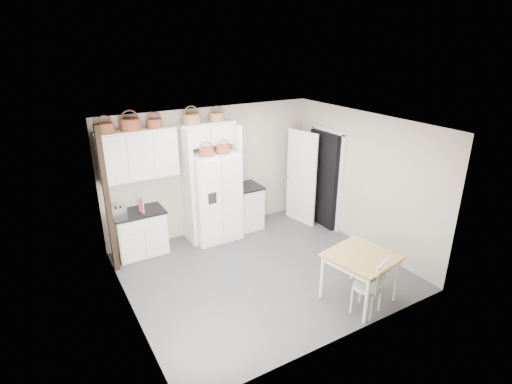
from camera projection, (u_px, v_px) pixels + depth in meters
floor at (262, 271)px, 7.07m from camera, size 4.50×4.50×0.00m
ceiling at (263, 125)px, 6.13m from camera, size 4.50×4.50×0.00m
wall_back at (212, 171)px, 8.20m from camera, size 4.50×0.00×4.50m
wall_left at (124, 235)px, 5.53m from camera, size 0.00×4.00×4.00m
wall_right at (362, 180)px, 7.66m from camera, size 0.00×4.00×4.00m
refrigerator at (214, 197)px, 7.96m from camera, size 0.92×0.74×1.78m
base_cab_left at (140, 233)px, 7.50m from camera, size 0.89×0.57×0.83m
base_cab_right at (247, 207)px, 8.58m from camera, size 0.51×0.62×0.91m
dining_table at (359, 277)px, 6.18m from camera, size 1.09×1.09×0.78m
windsor_chair at (368, 286)px, 5.85m from camera, size 0.57×0.54×0.92m
counter_left at (138, 212)px, 7.35m from camera, size 0.93×0.60×0.04m
counter_right at (247, 186)px, 8.40m from camera, size 0.56×0.66×0.04m
toaster at (119, 212)px, 7.10m from camera, size 0.27×0.18×0.18m
cookbook_red at (142, 206)px, 7.26m from camera, size 0.06×0.16×0.24m
cookbook_cream at (141, 207)px, 7.26m from camera, size 0.06×0.15×0.22m
basket_upper_a at (105, 128)px, 6.71m from camera, size 0.29×0.29×0.17m
basket_upper_b at (130, 124)px, 6.91m from camera, size 0.34×0.34×0.20m
basket_upper_c at (155, 123)px, 7.12m from camera, size 0.27×0.27×0.16m
basket_bridge_a at (191, 119)px, 7.44m from camera, size 0.33×0.33×0.18m
basket_bridge_b at (217, 117)px, 7.69m from camera, size 0.28×0.28×0.16m
basket_fridge_a at (206, 152)px, 7.46m from camera, size 0.27×0.27×0.15m
basket_fridge_b at (223, 150)px, 7.62m from camera, size 0.27×0.27×0.15m
upper_cabinet at (138, 155)px, 7.14m from camera, size 1.40×0.34×0.90m
bridge_cabinet at (207, 134)px, 7.70m from camera, size 1.12×0.34×0.45m
fridge_panel_left at (187, 188)px, 7.70m from camera, size 0.08×0.60×2.30m
fridge_panel_right at (234, 179)px, 8.19m from camera, size 0.08×0.60×2.30m
trim_post at (108, 202)px, 6.64m from camera, size 0.09×0.09×2.60m
doorway_void at (324, 179)px, 8.52m from camera, size 0.18×0.85×2.05m
door_slab at (301, 178)px, 8.62m from camera, size 0.21×0.79×2.05m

